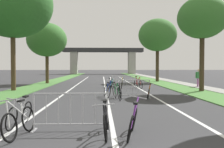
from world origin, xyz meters
TOP-DOWN VIEW (x-y plane):
  - grass_verge_left at (-6.25, 28.96)m, footprint 2.38×70.80m
  - grass_verge_right at (6.25, 28.96)m, footprint 2.38×70.80m
  - sidewalk_path_right at (8.24, 28.96)m, footprint 1.60×70.80m
  - lane_stripe_center at (0.00, 20.48)m, footprint 0.14×40.96m
  - lane_stripe_right_lane at (2.78, 20.48)m, footprint 0.14×40.96m
  - lane_stripe_left_lane at (-2.78, 20.48)m, footprint 0.14×40.96m
  - overpass_bridge at (0.00, 58.51)m, footprint 20.66×2.91m
  - tree_left_oak_mid at (-6.82, 14.99)m, footprint 5.83×5.83m
  - tree_left_maple_mid at (-6.14, 22.76)m, footprint 4.21×4.21m
  - tree_right_pine_near at (6.88, 13.99)m, footprint 3.52×3.52m
  - tree_right_oak_near at (6.38, 25.48)m, footprint 4.56×4.56m
  - crowd_barrier_nearest at (-1.16, 3.86)m, footprint 2.09×0.46m
  - crowd_barrier_second at (1.42, 10.61)m, footprint 2.10×0.54m
  - crowd_barrier_third at (1.58, 17.36)m, footprint 2.10×0.56m
  - bicycle_black_0 at (-0.19, 3.37)m, footprint 0.53×1.76m
  - bicycle_silver_1 at (-2.72, 4.37)m, footprint 0.47×1.69m
  - bicycle_purple_2 at (0.49, 3.25)m, footprint 0.71×1.68m
  - bicycle_orange_3 at (2.29, 10.24)m, footprint 0.68×1.67m
  - bicycle_green_4 at (0.50, 10.13)m, footprint 0.46×1.74m
  - bicycle_blue_5 at (0.02, 11.21)m, footprint 0.71×1.65m
  - bicycle_teal_6 at (0.49, 16.83)m, footprint 0.62×1.68m
  - bicycle_white_7 at (-2.39, 3.36)m, footprint 0.64×1.65m
  - bicycle_red_8 at (2.73, 16.87)m, footprint 0.52×1.74m
  - bicycle_yellow_9 at (1.38, 16.94)m, footprint 0.43×1.70m
  - bicycle_black_10 at (0.75, 11.18)m, footprint 0.48×1.77m
  - bicycle_silver_11 at (0.49, 17.88)m, footprint 0.45×1.60m
  - pedestrian_pushing_bike at (8.15, 17.57)m, footprint 0.58×0.32m

SIDE VIEW (x-z plane):
  - lane_stripe_center at x=0.00m, z-range 0.00..0.01m
  - lane_stripe_right_lane at x=2.78m, z-range 0.00..0.01m
  - lane_stripe_left_lane at x=-2.78m, z-range 0.00..0.01m
  - grass_verge_left at x=-6.25m, z-range 0.00..0.05m
  - grass_verge_right at x=6.25m, z-range 0.00..0.05m
  - sidewalk_path_right at x=8.24m, z-range 0.00..0.08m
  - bicycle_teal_6 at x=0.49m, z-range -0.07..0.77m
  - bicycle_silver_11 at x=0.49m, z-range -0.12..0.82m
  - bicycle_orange_3 at x=2.29m, z-range -0.08..0.81m
  - bicycle_yellow_9 at x=1.38m, z-range -0.10..0.83m
  - bicycle_purple_2 at x=0.49m, z-range -0.13..0.86m
  - bicycle_black_0 at x=-0.19m, z-range -0.09..0.82m
  - bicycle_silver_1 at x=-2.72m, z-range -0.08..0.84m
  - bicycle_white_7 at x=-2.39m, z-range -0.13..0.90m
  - bicycle_black_10 at x=0.75m, z-range -0.13..0.91m
  - bicycle_green_4 at x=0.50m, z-range -0.10..0.88m
  - bicycle_red_8 at x=2.73m, z-range -0.12..0.90m
  - bicycle_blue_5 at x=0.02m, z-range -0.14..0.92m
  - crowd_barrier_nearest at x=-1.16m, z-range -0.01..1.04m
  - crowd_barrier_second at x=1.42m, z-range -0.01..1.04m
  - crowd_barrier_third at x=1.58m, z-range -0.01..1.04m
  - pedestrian_pushing_bike at x=8.15m, z-range 0.17..1.77m
  - tree_left_maple_mid at x=-6.14m, z-range 1.43..7.89m
  - overpass_bridge at x=0.00m, z-range 1.33..8.01m
  - tree_right_pine_near at x=6.88m, z-range 1.87..8.67m
  - tree_right_oak_near at x=6.38m, z-range 1.81..9.37m
  - tree_left_oak_mid at x=-6.82m, z-range 1.95..10.82m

